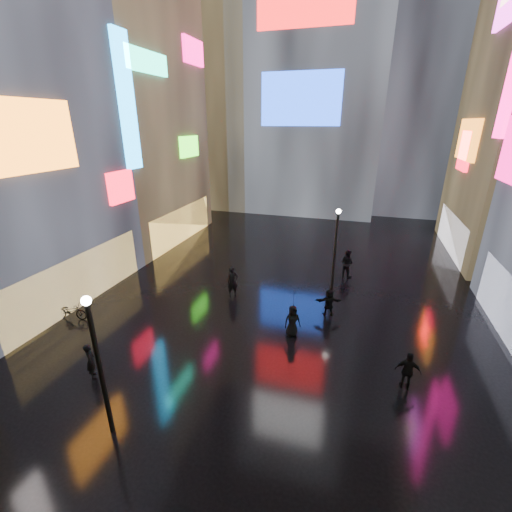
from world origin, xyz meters
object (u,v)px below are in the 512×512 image
at_px(lamp_near, 98,360).
at_px(pedestrian_3, 408,371).
at_px(lamp_far, 336,246).
at_px(bicycle, 71,311).

relative_size(lamp_near, pedestrian_3, 3.18).
bearing_deg(pedestrian_3, lamp_far, -62.90).
bearing_deg(lamp_near, bicycle, 141.79).
height_order(lamp_near, lamp_far, same).
bearing_deg(pedestrian_3, bicycle, 1.53).
distance_m(lamp_near, pedestrian_3, 11.26).
height_order(lamp_near, pedestrian_3, lamp_near).
height_order(lamp_far, bicycle, lamp_far).
distance_m(lamp_far, bicycle, 15.29).
xyz_separation_m(lamp_far, pedestrian_3, (3.62, -7.87, -2.13)).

